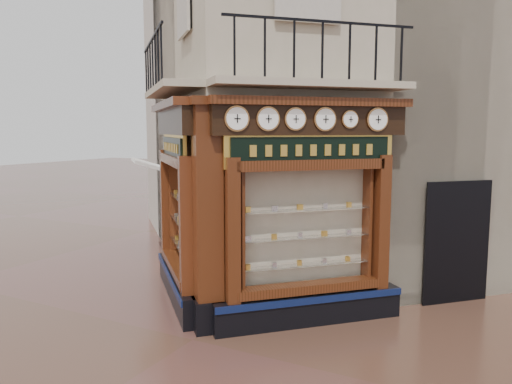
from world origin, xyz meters
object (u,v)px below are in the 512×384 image
Objects in this scene: clock_e at (350,119)px; clock_b at (268,119)px; corner_pilaster at (208,219)px; awning at (153,263)px; clock_a at (237,119)px; signboard_right at (312,150)px; clock_d at (325,119)px; clock_f at (377,120)px; clock_c at (295,119)px; signboard_left at (173,147)px.

clock_b is at bearing -180.00° from clock_e.
clock_e is (2.00, 1.40, 1.67)m from corner_pilaster.
awning is (-4.60, 2.59, -3.62)m from clock_b.
clock_e is (1.41, 1.41, 0.00)m from clock_a.
clock_b is at bearing -172.38° from signboard_right.
clock_b reaches higher than awning.
signboard_right is (-0.54, -0.38, -0.52)m from clock_e.
clock_d is at bearing 0.00° from clock_b.
corner_pilaster reaches higher than signboard_right.
clock_e is 0.14× the size of signboard_right.
clock_d is 0.47m from clock_e.
corner_pilaster is at bearing 133.15° from clock_a.
clock_f reaches higher than signboard_right.
clock_c is (1.29, 0.69, 1.67)m from corner_pilaster.
clock_b is 1.30× the size of clock_e.
signboard_left is at bearing 108.22° from clock_a.
corner_pilaster reaches higher than signboard_left.
corner_pilaster is 1.77m from clock_a.
awning is at bearing 96.13° from corner_pilaster.
awning is at bearing 100.05° from clock_a.
clock_d is at bearing -154.41° from awning.
signboard_left is at bearing 100.25° from corner_pilaster.
clock_a reaches higher than clock_b.
signboard_left is 2.92m from signboard_right.
clock_a is (0.58, -0.02, 1.67)m from corner_pilaster.
clock_b is 1.01m from clock_d.
clock_d is (1.67, 1.07, 1.67)m from corner_pilaster.
clock_e is 3.52m from signboard_left.
clock_c is at bearing -159.52° from awning.
awning is (-4.94, 2.25, -3.62)m from clock_c.
clock_f is at bearing -5.36° from signboard_right.
clock_f is (0.70, 0.70, -0.00)m from clock_d.
signboard_right reaches higher than awning.
signboard_left reaches higher than awning.
clock_c reaches higher than clock_e.
clock_a and clock_f have the same top height.
clock_c is 0.25× the size of awning.
clock_f is at bearing -123.85° from signboard_left.
signboard_right is (2.92, -0.00, 0.00)m from signboard_left.
clock_e is 0.53m from clock_f.
awning is (-5.31, 1.87, -3.62)m from clock_d.
signboard_left is at bearing 119.66° from clock_b.
clock_e is (1.04, 1.04, 0.00)m from clock_b.
clock_a is at bearing -180.00° from clock_f.
clock_b is 0.21× the size of signboard_left.
clock_d is (0.38, 0.38, 0.00)m from clock_c.
corner_pilaster is at bearing 155.18° from clock_b.
corner_pilaster is at bearing -173.87° from awning.
clock_a is at bearing -46.85° from corner_pilaster.
clock_d reaches higher than clock_c.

